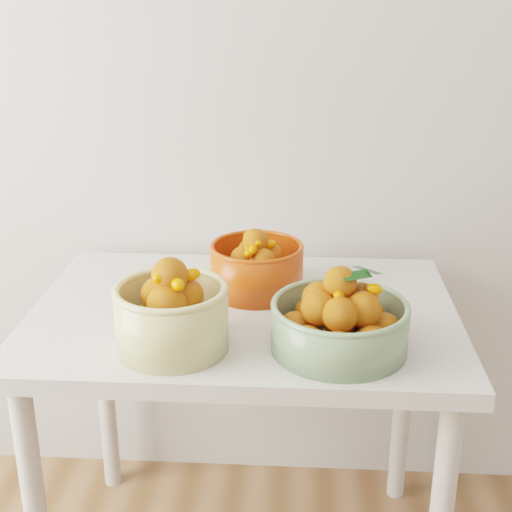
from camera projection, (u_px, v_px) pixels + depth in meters
The scene contains 4 objects.
table at pixel (244, 344), 1.72m from camera, with size 1.00×0.70×0.75m.
bowl_cream at pixel (172, 315), 1.47m from camera, with size 0.27×0.27×0.20m.
bowl_green at pixel (340, 321), 1.47m from camera, with size 0.35×0.35×0.18m.
bowl_orange at pixel (257, 267), 1.75m from camera, with size 0.27×0.27×0.17m.
Camera 1 is at (-0.03, 0.08, 1.46)m, focal length 50.00 mm.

